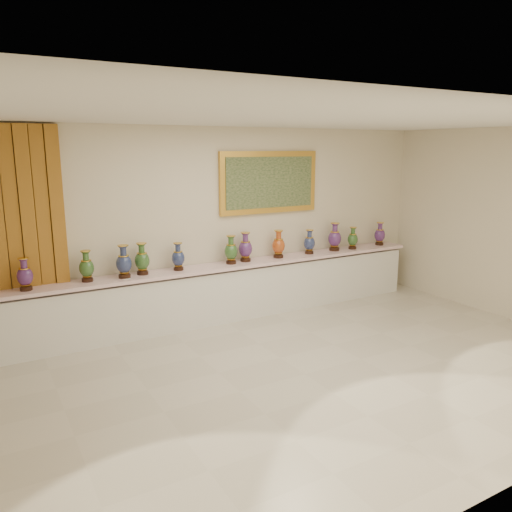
{
  "coord_description": "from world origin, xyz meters",
  "views": [
    {
      "loc": [
        -3.29,
        -4.55,
        2.67
      ],
      "look_at": [
        0.3,
        1.7,
        1.11
      ],
      "focal_mm": 35.0,
      "sensor_mm": 36.0,
      "label": 1
    }
  ],
  "objects": [
    {
      "name": "ground",
      "position": [
        0.0,
        0.0,
        0.0
      ],
      "size": [
        8.0,
        8.0,
        0.0
      ],
      "primitive_type": "plane",
      "color": "beige",
      "rests_on": "ground"
    },
    {
      "name": "vase_5",
      "position": [
        -0.71,
        2.27,
        1.09
      ],
      "size": [
        0.22,
        0.22,
        0.41
      ],
      "rotation": [
        0.0,
        0.0,
        -0.14
      ],
      "color": "#32180D",
      "rests_on": "counter"
    },
    {
      "name": "vase_9",
      "position": [
        1.67,
        2.26,
        1.09
      ],
      "size": [
        0.22,
        0.22,
        0.42
      ],
      "rotation": [
        0.0,
        0.0,
        0.15
      ],
      "color": "#32180D",
      "rests_on": "counter"
    },
    {
      "name": "vase_11",
      "position": [
        2.59,
        2.21,
        1.08
      ],
      "size": [
        0.22,
        0.22,
        0.4
      ],
      "rotation": [
        0.0,
        0.0,
        -0.26
      ],
      "color": "#32180D",
      "rests_on": "counter"
    },
    {
      "name": "vase_10",
      "position": [
        2.22,
        2.26,
        1.12
      ],
      "size": [
        0.26,
        0.26,
        0.5
      ],
      "rotation": [
        0.0,
        0.0,
        0.12
      ],
      "color": "#32180D",
      "rests_on": "counter"
    },
    {
      "name": "label_card",
      "position": [
        -1.52,
        2.13,
        0.9
      ],
      "size": [
        0.1,
        0.06,
        0.0
      ],
      "primitive_type": "cube",
      "color": "white",
      "rests_on": "counter"
    },
    {
      "name": "vase_4",
      "position": [
        -1.25,
        2.28,
        1.11
      ],
      "size": [
        0.25,
        0.25,
        0.46
      ],
      "rotation": [
        0.0,
        0.0,
        0.2
      ],
      "color": "#32180D",
      "rests_on": "counter"
    },
    {
      "name": "vase_3",
      "position": [
        -1.53,
        2.22,
        1.11
      ],
      "size": [
        0.26,
        0.26,
        0.47
      ],
      "rotation": [
        0.0,
        0.0,
        0.25
      ],
      "color": "#32180D",
      "rests_on": "counter"
    },
    {
      "name": "vase_6",
      "position": [
        0.16,
        2.25,
        1.1
      ],
      "size": [
        0.26,
        0.26,
        0.45
      ],
      "rotation": [
        0.0,
        0.0,
        -0.31
      ],
      "color": "#32180D",
      "rests_on": "counter"
    },
    {
      "name": "room",
      "position": [
        -2.39,
        2.44,
        1.6
      ],
      "size": [
        8.0,
        8.0,
        8.0
      ],
      "color": "beige",
      "rests_on": "ground"
    },
    {
      "name": "vase_8",
      "position": [
        1.04,
        2.26,
        1.11
      ],
      "size": [
        0.22,
        0.22,
        0.46
      ],
      "rotation": [
        0.0,
        0.0,
        -0.05
      ],
      "color": "#32180D",
      "rests_on": "counter"
    },
    {
      "name": "counter",
      "position": [
        0.0,
        2.27,
        0.44
      ],
      "size": [
        7.28,
        0.48,
        0.9
      ],
      "color": "white",
      "rests_on": "ground"
    },
    {
      "name": "vase_7",
      "position": [
        0.44,
        2.29,
        1.11
      ],
      "size": [
        0.27,
        0.27,
        0.47
      ],
      "rotation": [
        0.0,
        0.0,
        -0.31
      ],
      "color": "#32180D",
      "rests_on": "counter"
    },
    {
      "name": "vase_1",
      "position": [
        -2.79,
        2.22,
        1.09
      ],
      "size": [
        0.26,
        0.26,
        0.42
      ],
      "rotation": [
        0.0,
        0.0,
        -0.39
      ],
      "color": "#32180D",
      "rests_on": "counter"
    },
    {
      "name": "vase_2",
      "position": [
        -2.02,
        2.28,
        1.09
      ],
      "size": [
        0.23,
        0.23,
        0.43
      ],
      "rotation": [
        0.0,
        0.0,
        0.18
      ],
      "color": "#32180D",
      "rests_on": "counter"
    },
    {
      "name": "vase_12",
      "position": [
        3.28,
        2.25,
        1.09
      ],
      "size": [
        0.21,
        0.21,
        0.43
      ],
      "rotation": [
        0.0,
        0.0,
        0.05
      ],
      "color": "#32180D",
      "rests_on": "counter"
    }
  ]
}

